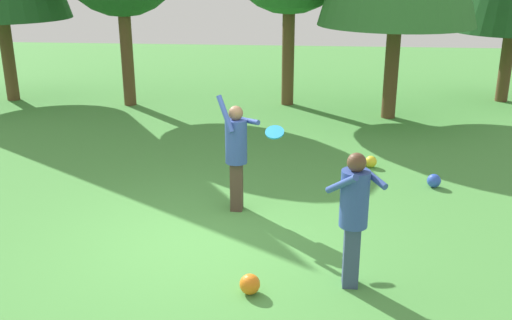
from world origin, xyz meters
The scene contains 7 objects.
ground_plane centered at (0.00, 0.00, 0.00)m, with size 40.00×40.00×0.00m, color #4C9342.
person_thrower centered at (0.34, 1.12, 1.02)m, with size 0.68×0.68×1.88m.
person_catcher centered at (2.00, -1.03, 1.01)m, with size 0.72×0.74×1.71m.
frisbee centered at (0.97, 0.49, 1.49)m, with size 0.29×0.28×0.15m.
ball_orange centered at (0.80, -1.34, 0.12)m, with size 0.25×0.25×0.25m, color orange.
ball_yellow centered at (2.67, 3.33, 0.11)m, with size 0.23×0.23×0.23m, color yellow.
ball_blue centered at (3.67, 2.38, 0.12)m, with size 0.24×0.24×0.24m, color blue.
Camera 1 is at (1.42, -7.39, 3.79)m, focal length 40.88 mm.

